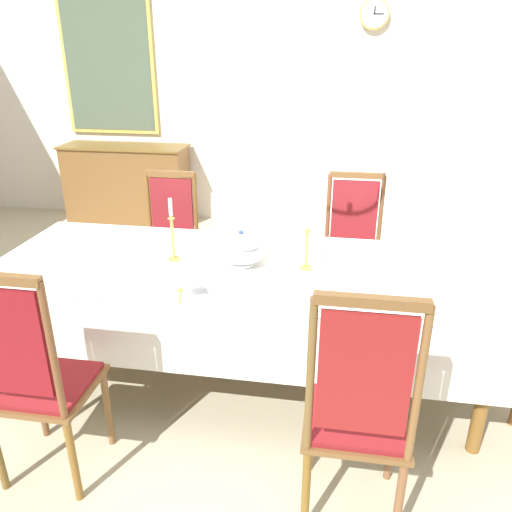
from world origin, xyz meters
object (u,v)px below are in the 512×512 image
(soup_tureen, at_px, (241,248))
(mounted_clock, at_px, (374,14))
(chair_north_a, at_px, (169,237))
(candlestick_west, at_px, (172,236))
(candlestick_east, at_px, (307,246))
(dining_table, at_px, (239,276))
(chair_south_b, at_px, (358,410))
(bowl_near_right, at_px, (200,293))
(spoon_primary, at_px, (230,236))
(chair_north_b, at_px, (352,247))
(framed_painting, at_px, (109,66))
(bowl_near_left, at_px, (244,236))
(sideboard, at_px, (127,184))
(chair_south_a, at_px, (35,377))
(spoon_secondary, at_px, (180,292))

(soup_tureen, height_order, mounted_clock, mounted_clock)
(chair_north_a, bearing_deg, candlestick_west, 111.22)
(candlestick_west, relative_size, mounted_clock, 1.31)
(chair_north_a, height_order, soup_tureen, chair_north_a)
(soup_tureen, distance_m, candlestick_east, 0.37)
(candlestick_east, bearing_deg, chair_north_a, 140.81)
(dining_table, bearing_deg, chair_south_b, -54.13)
(candlestick_west, bearing_deg, bowl_near_right, -57.36)
(spoon_primary, bearing_deg, mounted_clock, 71.28)
(bowl_near_right, relative_size, spoon_primary, 0.85)
(chair_north_b, xyz_separation_m, framed_painting, (-2.75, 2.10, 1.17))
(candlestick_east, relative_size, bowl_near_left, 2.38)
(dining_table, relative_size, candlestick_east, 8.11)
(bowl_near_right, relative_size, sideboard, 0.11)
(chair_south_a, distance_m, bowl_near_right, 0.84)
(dining_table, height_order, candlestick_west, candlestick_west)
(chair_south_b, bearing_deg, soup_tureen, 125.15)
(framed_painting, bearing_deg, candlestick_west, -61.00)
(soup_tureen, height_order, framed_painting, framed_painting)
(spoon_secondary, xyz_separation_m, mounted_clock, (1.03, 3.42, 1.45))
(chair_south_b, distance_m, candlestick_east, 1.04)
(bowl_near_right, height_order, framed_painting, framed_painting)
(bowl_near_left, relative_size, spoon_secondary, 0.85)
(bowl_near_left, bearing_deg, framed_painting, 127.69)
(soup_tureen, relative_size, bowl_near_left, 1.79)
(dining_table, height_order, spoon_secondary, spoon_secondary)
(chair_north_b, distance_m, spoon_primary, 0.99)
(dining_table, bearing_deg, spoon_secondary, -119.57)
(framed_painting, bearing_deg, chair_south_b, -55.29)
(chair_north_a, xyz_separation_m, soup_tureen, (0.77, -0.93, 0.33))
(chair_north_a, xyz_separation_m, chair_south_b, (1.43, -1.87, 0.04))
(candlestick_west, distance_m, spoon_primary, 0.52)
(soup_tureen, bearing_deg, candlestick_west, 180.00)
(bowl_near_left, distance_m, spoon_secondary, 0.83)
(candlestick_east, bearing_deg, chair_south_a, -140.63)
(chair_north_a, bearing_deg, sideboard, -58.61)
(chair_north_b, height_order, bowl_near_right, chair_north_b)
(candlestick_east, bearing_deg, candlestick_west, 180.00)
(dining_table, bearing_deg, framed_painting, 124.34)
(spoon_primary, bearing_deg, bowl_near_right, -86.68)
(candlestick_east, height_order, spoon_primary, candlestick_east)
(chair_north_a, bearing_deg, chair_south_b, 127.42)
(chair_south_b, bearing_deg, candlestick_east, 107.09)
(mounted_clock, distance_m, framed_painting, 2.91)
(bowl_near_right, distance_m, sideboard, 3.67)
(spoon_primary, xyz_separation_m, sideboard, (-1.73, 2.34, -0.33))
(spoon_primary, relative_size, spoon_secondary, 1.03)
(framed_painting, bearing_deg, chair_south_a, -71.63)
(bowl_near_left, bearing_deg, candlestick_east, -43.14)
(sideboard, height_order, mounted_clock, mounted_clock)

